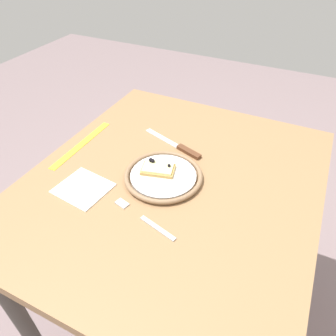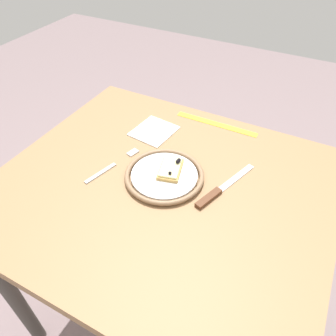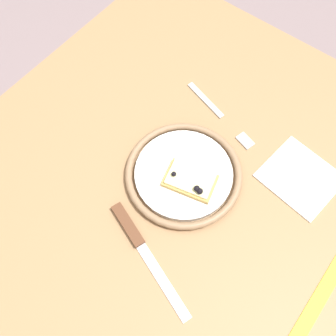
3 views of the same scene
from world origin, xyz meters
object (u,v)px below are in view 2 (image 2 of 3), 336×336
pizza_slice_near (172,169)px  napkin (154,131)px  plate (164,175)px  fork (113,165)px  measuring_tape (216,124)px  dining_table (163,209)px  knife (216,192)px

pizza_slice_near → napkin: (-0.15, 0.16, -0.02)m
plate → napkin: plate is taller
fork → measuring_tape: (0.20, 0.35, -0.00)m
dining_table → fork: bearing=178.9°
plate → fork: (-0.16, -0.02, -0.01)m
dining_table → measuring_tape: 0.37m
knife → plate: bearing=-175.6°
dining_table → measuring_tape: bearing=85.7°
dining_table → fork: size_ratio=4.67×
dining_table → pizza_slice_near: bearing=86.2°
dining_table → knife: size_ratio=3.97×
knife → measuring_tape: knife is taller
knife → fork: (-0.32, -0.04, -0.00)m
pizza_slice_near → fork: 0.18m
pizza_slice_near → plate: bearing=-117.9°
dining_table → napkin: (-0.15, 0.21, 0.11)m
dining_table → fork: 0.20m
fork → measuring_tape: bearing=60.5°
pizza_slice_near → measuring_tape: 0.30m
knife → dining_table: bearing=-165.0°
pizza_slice_near → napkin: pizza_slice_near is taller
dining_table → measuring_tape: (0.03, 0.35, 0.11)m
plate → knife: plate is taller
measuring_tape → dining_table: bearing=-94.2°
dining_table → fork: (-0.17, 0.00, 0.11)m
dining_table → napkin: bearing=124.7°
pizza_slice_near → measuring_tape: (0.02, 0.30, -0.02)m
knife → fork: size_ratio=1.17×
fork → napkin: 0.21m
plate → pizza_slice_near: size_ratio=2.12×
napkin → plate: bearing=-53.1°
dining_table → napkin: napkin is taller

